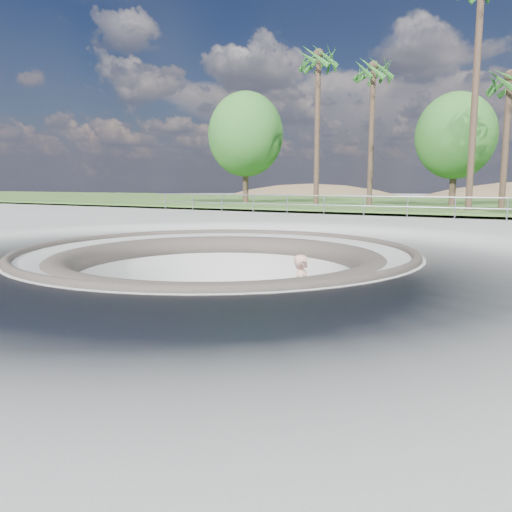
% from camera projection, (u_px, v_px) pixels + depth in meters
% --- Properties ---
extents(ground, '(180.00, 180.00, 0.00)m').
position_uv_depth(ground, '(218.00, 250.00, 13.07)').
color(ground, '#AAAAA5').
rests_on(ground, ground).
extents(skate_bowl, '(14.00, 14.00, 4.10)m').
position_uv_depth(skate_bowl, '(218.00, 318.00, 13.33)').
color(skate_bowl, '#AAAAA5').
rests_on(skate_bowl, ground).
extents(grass_strip, '(180.00, 36.00, 0.12)m').
position_uv_depth(grass_strip, '(447.00, 202.00, 42.11)').
color(grass_strip, '#415F26').
rests_on(grass_strip, ground).
extents(distant_hills, '(103.20, 45.00, 28.60)m').
position_uv_depth(distant_hills, '(509.00, 256.00, 61.07)').
color(distant_hills, brown).
rests_on(distant_hills, ground).
extents(safety_railing, '(25.00, 0.06, 1.03)m').
position_uv_depth(safety_railing, '(364.00, 206.00, 23.23)').
color(safety_railing, gray).
rests_on(safety_railing, ground).
extents(skateboard, '(0.83, 0.37, 0.08)m').
position_uv_depth(skateboard, '(302.00, 332.00, 12.11)').
color(skateboard, '#9B5D3E').
rests_on(skateboard, ground).
extents(skater, '(0.64, 0.79, 1.87)m').
position_uv_depth(skater, '(302.00, 293.00, 11.98)').
color(skater, '#D6A18A').
rests_on(skater, skateboard).
extents(palm_a, '(2.60, 2.60, 10.90)m').
position_uv_depth(palm_a, '(318.00, 64.00, 33.12)').
color(palm_a, brown).
rests_on(palm_a, ground).
extents(palm_b, '(2.60, 2.60, 10.28)m').
position_uv_depth(palm_b, '(373.00, 75.00, 33.77)').
color(palm_b, brown).
rests_on(palm_b, ground).
extents(palm_d, '(2.60, 2.60, 8.58)m').
position_uv_depth(palm_d, '(510.00, 84.00, 28.87)').
color(palm_d, brown).
rests_on(palm_d, ground).
extents(bushy_tree_left, '(6.08, 5.53, 8.77)m').
position_uv_depth(bushy_tree_left, '(245.00, 135.00, 39.42)').
color(bushy_tree_left, brown).
rests_on(bushy_tree_left, ground).
extents(bushy_tree_mid, '(5.38, 4.89, 7.76)m').
position_uv_depth(bushy_tree_mid, '(455.00, 136.00, 34.06)').
color(bushy_tree_mid, brown).
rests_on(bushy_tree_mid, ground).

